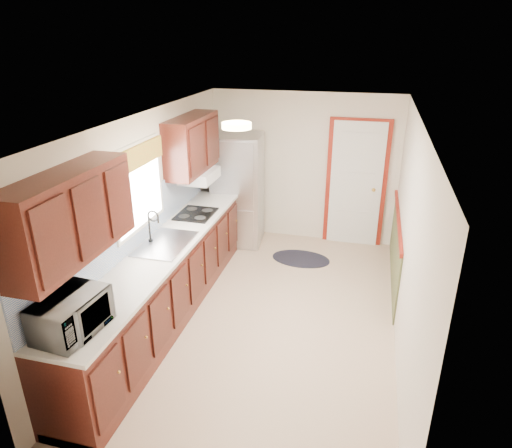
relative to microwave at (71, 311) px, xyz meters
The scene contains 8 objects.
room_shell 2.29m from the microwave, 58.39° to the left, with size 3.20×5.20×2.52m.
kitchen_run 1.69m from the microwave, 91.22° to the left, with size 0.63×4.00×2.20m.
back_wall_trim 4.71m from the microwave, 62.21° to the left, with size 1.12×2.30×2.08m.
ceiling_fixture 2.31m from the microwave, 62.78° to the left, with size 0.30×0.30×0.06m, color #FFD88C.
microwave is the anchor object (origin of this frame).
refrigerator 4.01m from the microwave, 86.71° to the left, with size 0.81×0.78×1.78m.
rug 3.99m from the microwave, 69.43° to the left, with size 0.89×0.57×0.01m, color black.
cooktop 2.72m from the microwave, 89.79° to the left, with size 0.47×0.57×0.02m, color black.
Camera 1 is at (1.03, -4.60, 3.22)m, focal length 32.00 mm.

